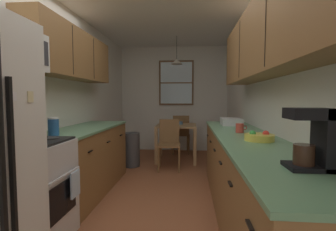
{
  "coord_description": "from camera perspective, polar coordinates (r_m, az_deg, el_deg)",
  "views": [
    {
      "loc": [
        0.41,
        -2.45,
        1.28
      ],
      "look_at": [
        0.07,
        1.27,
        1.03
      ],
      "focal_mm": 26.2,
      "sensor_mm": 36.0,
      "label": 1
    }
  ],
  "objects": [
    {
      "name": "ceiling_slab",
      "position": [
        3.71,
        -1.65,
        24.56
      ],
      "size": [
        4.4,
        9.0,
        0.08
      ],
      "primitive_type": "cube",
      "color": "white"
    },
    {
      "name": "wall_right",
      "position": [
        3.57,
        20.49,
        3.55
      ],
      "size": [
        0.1,
        9.0,
        2.55
      ],
      "primitive_type": "cube",
      "color": "silver",
      "rests_on": "ground"
    },
    {
      "name": "storage_canister",
      "position": [
        2.8,
        -25.1,
        -2.34
      ],
      "size": [
        0.11,
        0.11,
        0.19
      ],
      "color": "#265999",
      "rests_on": "counter_left"
    },
    {
      "name": "dish_rack",
      "position": [
        3.67,
        14.5,
        -1.41
      ],
      "size": [
        0.28,
        0.34,
        0.1
      ],
      "primitive_type": "cube",
      "color": "silver",
      "rests_on": "counter_right"
    },
    {
      "name": "mug_by_coffeemaker",
      "position": [
        2.89,
        16.37,
        -2.82
      ],
      "size": [
        0.13,
        0.09,
        0.1
      ],
      "color": "#BF3F33",
      "rests_on": "counter_right"
    },
    {
      "name": "upper_cabinets_right",
      "position": [
        2.63,
        22.08,
        16.3
      ],
      "size": [
        0.33,
        3.04,
        0.72
      ],
      "color": "brown"
    },
    {
      "name": "fruit_bowl",
      "position": [
        2.39,
        20.47,
        -4.66
      ],
      "size": [
        0.26,
        0.26,
        0.09
      ],
      "color": "#E5D14C",
      "rests_on": "counter_right"
    },
    {
      "name": "trash_bin",
      "position": [
        4.75,
        -8.52,
        -7.83
      ],
      "size": [
        0.32,
        0.32,
        0.64
      ],
      "primitive_type": "cylinder",
      "color": "#3F3F42",
      "rests_on": "ground"
    },
    {
      "name": "dining_table",
      "position": [
        5.08,
        2.0,
        -3.6
      ],
      "size": [
        0.81,
        0.81,
        0.75
      ],
      "color": "#A87F51",
      "rests_on": "ground"
    },
    {
      "name": "wall_left",
      "position": [
        3.87,
        -21.91,
        3.52
      ],
      "size": [
        0.1,
        9.0,
        2.55
      ],
      "primitive_type": "cube",
      "color": "silver",
      "rests_on": "ground"
    },
    {
      "name": "coffee_maker",
      "position": [
        1.55,
        30.92,
        -4.41
      ],
      "size": [
        0.22,
        0.18,
        0.33
      ],
      "color": "black",
      "rests_on": "counter_right"
    },
    {
      "name": "dining_chair_far",
      "position": [
        5.7,
        2.97,
        -3.97
      ],
      "size": [
        0.44,
        0.44,
        0.9
      ],
      "color": "brown",
      "rests_on": "ground"
    },
    {
      "name": "table_serving_bowl",
      "position": [
        5.16,
        2.46,
        -1.72
      ],
      "size": [
        0.18,
        0.18,
        0.06
      ],
      "primitive_type": "cylinder",
      "color": "#4C7299",
      "rests_on": "dining_table"
    },
    {
      "name": "wall_back",
      "position": [
        6.11,
        1.36,
        3.85
      ],
      "size": [
        4.4,
        0.1,
        2.55
      ],
      "primitive_type": "cube",
      "color": "silver",
      "rests_on": "ground"
    },
    {
      "name": "ground_plane",
      "position": [
        3.7,
        -1.57,
        -16.37
      ],
      "size": [
        12.0,
        12.0,
        0.0
      ],
      "primitive_type": "plane",
      "color": "brown"
    },
    {
      "name": "back_window",
      "position": [
        6.04,
        1.93,
        7.59
      ],
      "size": [
        0.84,
        0.05,
        1.08
      ],
      "color": "brown"
    },
    {
      "name": "stove_range",
      "position": [
        2.55,
        -29.83,
        -15.19
      ],
      "size": [
        0.66,
        0.63,
        1.1
      ],
      "color": "silver",
      "rests_on": "ground"
    },
    {
      "name": "dining_chair_near",
      "position": [
        4.51,
        0.27,
        -6.08
      ],
      "size": [
        0.42,
        0.42,
        0.9
      ],
      "color": "brown",
      "rests_on": "ground"
    },
    {
      "name": "pendant_light",
      "position": [
        5.1,
        2.04,
        12.44
      ],
      "size": [
        0.24,
        0.24,
        0.56
      ],
      "color": "black"
    },
    {
      "name": "counter_right",
      "position": [
        2.71,
        18.05,
        -14.16
      ],
      "size": [
        0.64,
        3.36,
        0.9
      ],
      "color": "brown",
      "rests_on": "ground"
    },
    {
      "name": "dish_towel",
      "position": [
        2.49,
        -20.77,
        -14.65
      ],
      "size": [
        0.02,
        0.16,
        0.24
      ],
      "primitive_type": "cube",
      "color": "silver"
    },
    {
      "name": "upper_cabinets_left",
      "position": [
        3.55,
        -21.34,
        13.01
      ],
      "size": [
        0.33,
        1.91,
        0.62
      ],
      "color": "brown"
    },
    {
      "name": "microwave_over_range",
      "position": [
        2.52,
        -32.97,
        12.79
      ],
      "size": [
        0.39,
        0.56,
        0.34
      ],
      "color": "white"
    },
    {
      "name": "counter_left",
      "position": [
        3.59,
        -18.38,
        -9.68
      ],
      "size": [
        0.64,
        1.83,
        0.9
      ],
      "color": "brown",
      "rests_on": "ground"
    }
  ]
}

